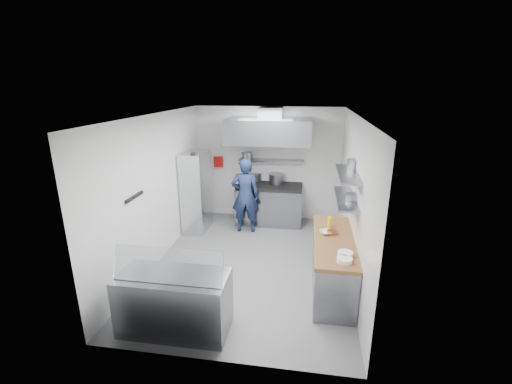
% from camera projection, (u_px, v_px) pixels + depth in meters
% --- Properties ---
extents(floor, '(5.00, 5.00, 0.00)m').
position_uv_depth(floor, '(251.00, 263.00, 6.63)').
color(floor, '#5D5D5F').
rests_on(floor, ground).
extents(ceiling, '(5.00, 5.00, 0.00)m').
position_uv_depth(ceiling, '(251.00, 115.00, 5.78)').
color(ceiling, silver).
rests_on(ceiling, wall_back).
extents(wall_back, '(3.60, 2.80, 0.02)m').
position_uv_depth(wall_back, '(268.00, 164.00, 8.56)').
color(wall_back, white).
rests_on(wall_back, floor).
extents(wall_front, '(3.60, 2.80, 0.02)m').
position_uv_depth(wall_front, '(214.00, 261.00, 3.85)').
color(wall_front, white).
rests_on(wall_front, floor).
extents(wall_left, '(2.80, 5.00, 0.02)m').
position_uv_depth(wall_left, '(157.00, 189.00, 6.47)').
color(wall_left, white).
rests_on(wall_left, floor).
extents(wall_right, '(2.80, 5.00, 0.02)m').
position_uv_depth(wall_right, '(353.00, 199.00, 5.94)').
color(wall_right, white).
rests_on(wall_right, floor).
extents(gas_range, '(1.60, 0.80, 0.90)m').
position_uv_depth(gas_range, '(269.00, 205.00, 8.46)').
color(gas_range, gray).
rests_on(gas_range, floor).
extents(cooktop, '(1.57, 0.78, 0.06)m').
position_uv_depth(cooktop, '(270.00, 186.00, 8.31)').
color(cooktop, black).
rests_on(cooktop, gas_range).
extents(stock_pot_left, '(0.31, 0.31, 0.20)m').
position_uv_depth(stock_pot_left, '(256.00, 177.00, 8.70)').
color(stock_pot_left, slate).
rests_on(stock_pot_left, cooktop).
extents(stock_pot_mid, '(0.38, 0.38, 0.24)m').
position_uv_depth(stock_pot_mid, '(277.00, 178.00, 8.44)').
color(stock_pot_mid, slate).
rests_on(stock_pot_mid, cooktop).
extents(over_range_shelf, '(1.60, 0.30, 0.04)m').
position_uv_depth(over_range_shelf, '(271.00, 161.00, 8.36)').
color(over_range_shelf, gray).
rests_on(over_range_shelf, wall_back).
extents(shelf_pot_a, '(0.25, 0.25, 0.18)m').
position_uv_depth(shelf_pot_a, '(247.00, 156.00, 8.33)').
color(shelf_pot_a, slate).
rests_on(shelf_pot_a, over_range_shelf).
extents(extractor_hood, '(1.90, 1.15, 0.55)m').
position_uv_depth(extractor_hood, '(269.00, 131.00, 7.73)').
color(extractor_hood, gray).
rests_on(extractor_hood, wall_back).
extents(hood_duct, '(0.55, 0.55, 0.24)m').
position_uv_depth(hood_duct, '(271.00, 113.00, 7.83)').
color(hood_duct, slate).
rests_on(hood_duct, extractor_hood).
extents(red_firebox, '(0.22, 0.10, 0.26)m').
position_uv_depth(red_firebox, '(219.00, 162.00, 8.68)').
color(red_firebox, '#B8110E').
rests_on(red_firebox, wall_back).
extents(chef, '(0.68, 0.50, 1.74)m').
position_uv_depth(chef, '(245.00, 195.00, 7.82)').
color(chef, '#172447').
rests_on(chef, floor).
extents(wire_rack, '(0.50, 0.90, 1.85)m').
position_uv_depth(wire_rack, '(197.00, 192.00, 7.93)').
color(wire_rack, silver).
rests_on(wire_rack, floor).
extents(rack_bin_a, '(0.14, 0.18, 0.16)m').
position_uv_depth(rack_bin_a, '(192.00, 201.00, 7.66)').
color(rack_bin_a, white).
rests_on(rack_bin_a, wire_rack).
extents(rack_bin_b, '(0.13, 0.16, 0.14)m').
position_uv_depth(rack_bin_b, '(195.00, 176.00, 7.81)').
color(rack_bin_b, yellow).
rests_on(rack_bin_b, wire_rack).
extents(rack_jar, '(0.10, 0.10, 0.18)m').
position_uv_depth(rack_jar, '(193.00, 157.00, 7.43)').
color(rack_jar, black).
rests_on(rack_jar, wire_rack).
extents(knife_strip, '(0.04, 0.55, 0.05)m').
position_uv_depth(knife_strip, '(134.00, 197.00, 5.57)').
color(knife_strip, black).
rests_on(knife_strip, wall_left).
extents(prep_counter_base, '(0.62, 2.00, 0.84)m').
position_uv_depth(prep_counter_base, '(332.00, 265.00, 5.72)').
color(prep_counter_base, gray).
rests_on(prep_counter_base, floor).
extents(prep_counter_top, '(0.65, 2.04, 0.06)m').
position_uv_depth(prep_counter_top, '(334.00, 240.00, 5.58)').
color(prep_counter_top, brown).
rests_on(prep_counter_top, prep_counter_base).
extents(plate_stack_a, '(0.22, 0.22, 0.06)m').
position_uv_depth(plate_stack_a, '(344.00, 260.00, 4.83)').
color(plate_stack_a, white).
rests_on(plate_stack_a, prep_counter_top).
extents(plate_stack_b, '(0.23, 0.23, 0.06)m').
position_uv_depth(plate_stack_b, '(345.00, 254.00, 5.01)').
color(plate_stack_b, white).
rests_on(plate_stack_b, prep_counter_top).
extents(copper_pan, '(0.16, 0.16, 0.06)m').
position_uv_depth(copper_pan, '(332.00, 232.00, 5.74)').
color(copper_pan, '#C26736').
rests_on(copper_pan, prep_counter_top).
extents(squeeze_bottle, '(0.07, 0.07, 0.18)m').
position_uv_depth(squeeze_bottle, '(330.00, 222.00, 6.02)').
color(squeeze_bottle, yellow).
rests_on(squeeze_bottle, prep_counter_top).
extents(mixing_bowl, '(0.27, 0.27, 0.05)m').
position_uv_depth(mixing_bowl, '(326.00, 232.00, 5.75)').
color(mixing_bowl, white).
rests_on(mixing_bowl, prep_counter_top).
extents(wall_shelf_lower, '(0.30, 1.30, 0.04)m').
position_uv_depth(wall_shelf_lower, '(345.00, 198.00, 5.65)').
color(wall_shelf_lower, gray).
rests_on(wall_shelf_lower, wall_right).
extents(wall_shelf_upper, '(0.30, 1.30, 0.04)m').
position_uv_depth(wall_shelf_upper, '(348.00, 174.00, 5.52)').
color(wall_shelf_upper, gray).
rests_on(wall_shelf_upper, wall_right).
extents(shelf_pot_c, '(0.23, 0.23, 0.10)m').
position_uv_depth(shelf_pot_c, '(353.00, 197.00, 5.52)').
color(shelf_pot_c, slate).
rests_on(shelf_pot_c, wall_shelf_lower).
extents(shelf_pot_d, '(0.29, 0.29, 0.14)m').
position_uv_depth(shelf_pot_d, '(356.00, 164.00, 5.82)').
color(shelf_pot_d, slate).
rests_on(shelf_pot_d, wall_shelf_upper).
extents(display_case, '(1.50, 0.70, 0.85)m').
position_uv_depth(display_case, '(175.00, 302.00, 4.72)').
color(display_case, gray).
rests_on(display_case, floor).
extents(display_glass, '(1.47, 0.19, 0.42)m').
position_uv_depth(display_glass, '(168.00, 265.00, 4.42)').
color(display_glass, silver).
rests_on(display_glass, display_case).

